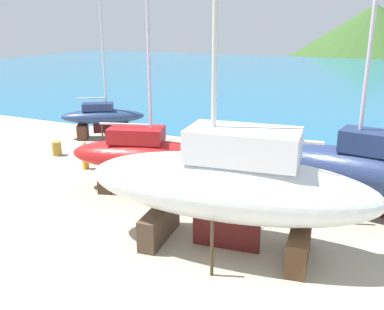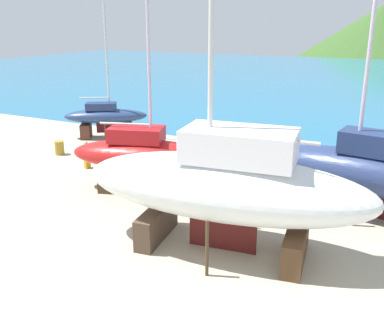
{
  "view_description": "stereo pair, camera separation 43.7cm",
  "coord_description": "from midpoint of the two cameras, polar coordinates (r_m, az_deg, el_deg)",
  "views": [
    {
      "loc": [
        10.02,
        -19.71,
        8.41
      ],
      "look_at": [
        0.8,
        -0.23,
        1.78
      ],
      "focal_mm": 40.77,
      "sensor_mm": 36.0,
      "label": 1
    },
    {
      "loc": [
        10.42,
        -19.52,
        8.41
      ],
      "look_at": [
        0.8,
        -0.23,
        1.78
      ],
      "focal_mm": 40.77,
      "sensor_mm": 36.0,
      "label": 2
    }
  ],
  "objects": [
    {
      "name": "timber_short_skew",
      "position": [
        28.73,
        -9.9,
        0.02
      ],
      "size": [
        1.88,
        0.25,
        0.19
      ],
      "primitive_type": "cube",
      "rotation": [
        0.0,
        0.0,
        0.06
      ],
      "color": "brown",
      "rests_on": "ground"
    },
    {
      "name": "sailboat_small_center",
      "position": [
        20.75,
        22.55,
        -1.88
      ],
      "size": [
        9.66,
        3.79,
        16.04
      ],
      "rotation": [
        0.0,
        0.0,
        3.0
      ],
      "color": "#42321D",
      "rests_on": "ground"
    },
    {
      "name": "barrel_rust_mid",
      "position": [
        25.61,
        7.26,
        -1.3
      ],
      "size": [
        0.77,
        0.77,
        0.77
      ],
      "primitive_type": "cylinder",
      "rotation": [
        0.0,
        0.0,
        1.05
      ],
      "color": "navy",
      "rests_on": "ground"
    },
    {
      "name": "sailboat_mid_port",
      "position": [
        16.11,
        5.09,
        -3.94
      ],
      "size": [
        11.33,
        4.81,
        16.75
      ],
      "rotation": [
        0.0,
        0.0,
        3.26
      ],
      "color": "#4C392A",
      "rests_on": "ground"
    },
    {
      "name": "barrel_ochre",
      "position": [
        29.83,
        -16.55,
        0.9
      ],
      "size": [
        0.8,
        0.8,
        0.9
      ],
      "primitive_type": "cylinder",
      "rotation": [
        0.0,
        0.0,
        0.53
      ],
      "color": "olive",
      "rests_on": "ground"
    },
    {
      "name": "sailboat_far_slipway",
      "position": [
        22.34,
        -5.78,
        0.08
      ],
      "size": [
        7.97,
        4.67,
        12.6
      ],
      "rotation": [
        0.0,
        0.0,
        0.3
      ],
      "color": "brown",
      "rests_on": "ground"
    },
    {
      "name": "worker",
      "position": [
        26.49,
        -13.16,
        0.11
      ],
      "size": [
        0.3,
        0.47,
        1.68
      ],
      "rotation": [
        0.0,
        0.0,
        6.13
      ],
      "color": "orange",
      "rests_on": "ground"
    },
    {
      "name": "headland_hill",
      "position": [
        140.77,
        23.48,
        12.31
      ],
      "size": [
        82.61,
        82.61,
        26.57
      ],
      "primitive_type": "cone",
      "color": "#375B27",
      "rests_on": "ground"
    },
    {
      "name": "ground_plane",
      "position": [
        20.84,
        -5.45,
        -6.77
      ],
      "size": [
        49.36,
        49.36,
        0.0
      ],
      "primitive_type": "plane",
      "color": "#B5A98F"
    },
    {
      "name": "sailboat_large_starboard",
      "position": [
        33.15,
        -10.88,
        4.94
      ],
      "size": [
        6.14,
        4.68,
        9.72
      ],
      "rotation": [
        0.0,
        0.0,
        0.54
      ],
      "color": "brown",
      "rests_on": "ground"
    },
    {
      "name": "sea_water",
      "position": [
        70.88,
        18.26,
        9.44
      ],
      "size": [
        151.07,
        82.39,
        0.01
      ],
      "primitive_type": "cube",
      "color": "teal",
      "rests_on": "ground"
    }
  ]
}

